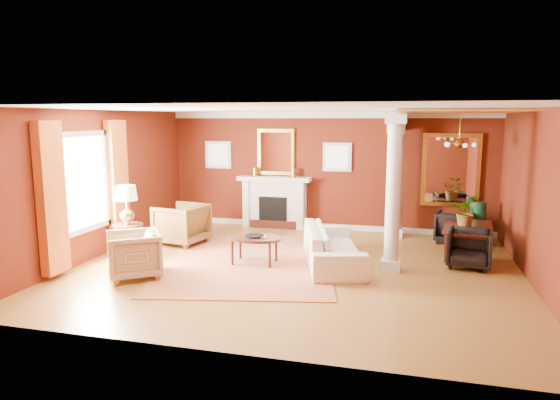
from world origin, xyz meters
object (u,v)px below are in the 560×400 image
(armchair_leopard, at_px, (182,222))
(side_table, at_px, (127,210))
(armchair_stripe, at_px, (134,252))
(dining_table, at_px, (469,233))
(coffee_table, at_px, (254,239))
(sofa, at_px, (333,239))

(armchair_leopard, bearing_deg, side_table, -10.67)
(armchair_leopard, relative_size, armchair_stripe, 1.11)
(armchair_leopard, height_order, dining_table, armchair_leopard)
(armchair_leopard, xyz_separation_m, side_table, (-0.53, -1.28, 0.48))
(coffee_table, height_order, dining_table, dining_table)
(armchair_stripe, bearing_deg, sofa, 82.05)
(sofa, height_order, armchair_leopard, armchair_leopard)
(dining_table, bearing_deg, side_table, 112.28)
(coffee_table, height_order, side_table, side_table)
(coffee_table, bearing_deg, dining_table, 22.76)
(sofa, distance_m, armchair_stripe, 3.63)
(sofa, relative_size, armchair_leopard, 2.49)
(sofa, distance_m, dining_table, 2.89)
(armchair_leopard, bearing_deg, coffee_table, 74.19)
(sofa, distance_m, armchair_leopard, 3.52)
(sofa, relative_size, dining_table, 1.47)
(sofa, relative_size, side_table, 1.69)
(sofa, xyz_separation_m, dining_table, (2.56, 1.33, -0.02))
(armchair_stripe, bearing_deg, dining_table, 82.30)
(dining_table, bearing_deg, armchair_stripe, 123.23)
(dining_table, bearing_deg, sofa, 123.54)
(side_table, xyz_separation_m, dining_table, (6.55, 1.90, -0.50))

